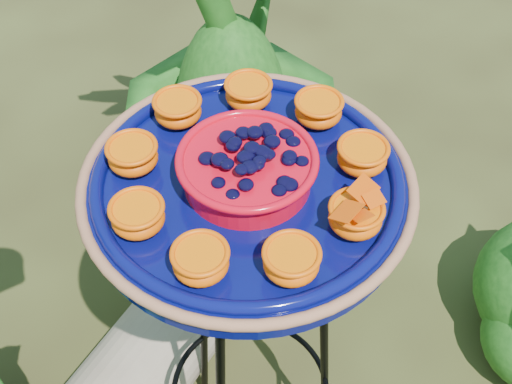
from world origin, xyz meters
The scene contains 4 objects.
tripod_stand centered at (0.05, 0.05, 0.52)m, with size 0.38×0.38×0.85m.
feeder_dish centered at (0.05, 0.05, 0.89)m, with size 0.53×0.53×0.10m.
driftwood_log centered at (0.04, 0.34, 0.11)m, with size 0.23×0.23×0.68m, color tan.
shrub_back_right centered at (0.60, 0.48, 0.50)m, with size 0.57×0.57×1.01m, color #174913.
Camera 1 is at (-0.48, -0.31, 1.58)m, focal length 50.00 mm.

